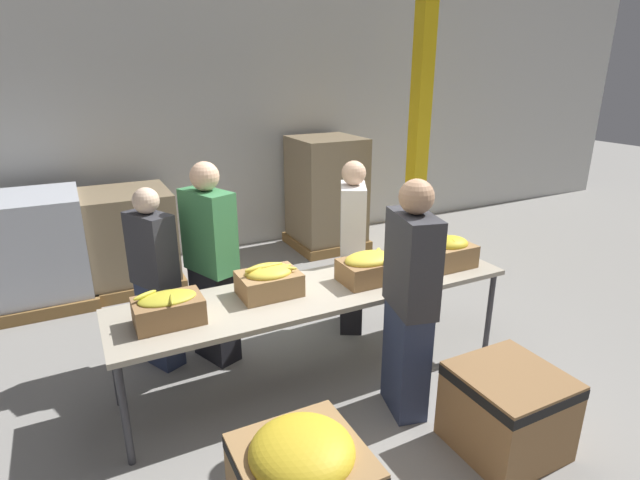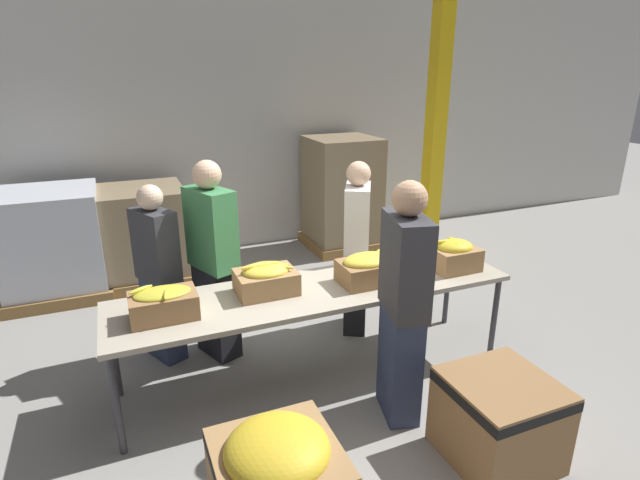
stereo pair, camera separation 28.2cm
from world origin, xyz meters
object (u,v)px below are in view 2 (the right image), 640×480
(banana_box_1, at_px, (266,278))
(volunteer_2, at_px, (159,276))
(banana_box_0, at_px, (163,303))
(donation_bin_1, at_px, (499,416))
(sorting_table, at_px, (316,294))
(volunteer_0, at_px, (357,249))
(pallet_stack_0, at_px, (145,235))
(volunteer_1, at_px, (214,263))
(pallet_stack_2, at_px, (342,194))
(volunteer_3, at_px, (403,306))
(banana_box_2, at_px, (368,268))
(pallet_stack_1, at_px, (53,244))
(banana_box_3, at_px, (454,255))
(support_pillar, at_px, (437,105))

(banana_box_1, distance_m, volunteer_2, 1.03)
(banana_box_0, distance_m, donation_bin_1, 2.36)
(sorting_table, xyz_separation_m, volunteer_0, (0.65, 0.60, 0.08))
(donation_bin_1, relative_size, pallet_stack_0, 0.58)
(volunteer_2, distance_m, donation_bin_1, 2.84)
(volunteer_1, bearing_deg, pallet_stack_2, 112.70)
(volunteer_1, distance_m, volunteer_2, 0.47)
(volunteer_1, relative_size, volunteer_3, 0.99)
(volunteer_1, bearing_deg, pallet_stack_0, 170.72)
(donation_bin_1, bearing_deg, pallet_stack_0, 114.91)
(banana_box_1, bearing_deg, pallet_stack_2, 54.96)
(banana_box_0, bearing_deg, sorting_table, 1.92)
(banana_box_2, height_order, pallet_stack_1, pallet_stack_1)
(banana_box_3, bearing_deg, donation_bin_1, -112.28)
(pallet_stack_2, bearing_deg, volunteer_1, -135.74)
(banana_box_0, height_order, support_pillar, support_pillar)
(banana_box_1, bearing_deg, banana_box_3, -5.75)
(support_pillar, distance_m, pallet_stack_0, 3.87)
(banana_box_3, xyz_separation_m, volunteer_0, (-0.58, 0.68, -0.10))
(banana_box_2, bearing_deg, banana_box_1, 171.12)
(pallet_stack_0, bearing_deg, donation_bin_1, -65.09)
(banana_box_0, relative_size, volunteer_2, 0.29)
(banana_box_1, bearing_deg, volunteer_3, -44.46)
(banana_box_1, xyz_separation_m, volunteer_1, (-0.29, 0.58, -0.04))
(volunteer_0, bearing_deg, pallet_stack_2, -173.09)
(volunteer_2, bearing_deg, pallet_stack_0, 154.07)
(volunteer_1, bearing_deg, banana_box_1, 4.88)
(volunteer_0, relative_size, pallet_stack_2, 1.07)
(volunteer_1, bearing_deg, banana_box_3, 47.12)
(pallet_stack_1, bearing_deg, donation_bin_1, -54.44)
(volunteer_3, height_order, support_pillar, support_pillar)
(volunteer_1, xyz_separation_m, volunteer_3, (1.05, -1.33, 0.01))
(banana_box_0, xyz_separation_m, banana_box_1, (0.77, 0.12, 0.01))
(volunteer_1, xyz_separation_m, pallet_stack_1, (-1.41, 1.97, -0.28))
(sorting_table, distance_m, volunteer_0, 0.89)
(banana_box_3, xyz_separation_m, volunteer_3, (-0.86, -0.58, -0.05))
(banana_box_1, distance_m, banana_box_2, 0.83)
(banana_box_1, distance_m, pallet_stack_0, 2.72)
(banana_box_1, relative_size, volunteer_3, 0.26)
(donation_bin_1, xyz_separation_m, support_pillar, (1.66, 3.25, 1.69))
(sorting_table, height_order, banana_box_2, banana_box_2)
(banana_box_0, xyz_separation_m, pallet_stack_2, (2.69, 2.85, -0.14))
(banana_box_0, height_order, pallet_stack_2, pallet_stack_2)
(sorting_table, height_order, banana_box_3, banana_box_3)
(volunteer_3, bearing_deg, donation_bin_1, -136.69)
(banana_box_0, xyz_separation_m, pallet_stack_0, (0.05, 2.71, -0.35))
(pallet_stack_0, bearing_deg, banana_box_0, -90.97)
(banana_box_0, xyz_separation_m, banana_box_2, (1.59, -0.01, 0.01))
(volunteer_0, relative_size, support_pillar, 0.41)
(pallet_stack_0, bearing_deg, volunteer_1, -77.71)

